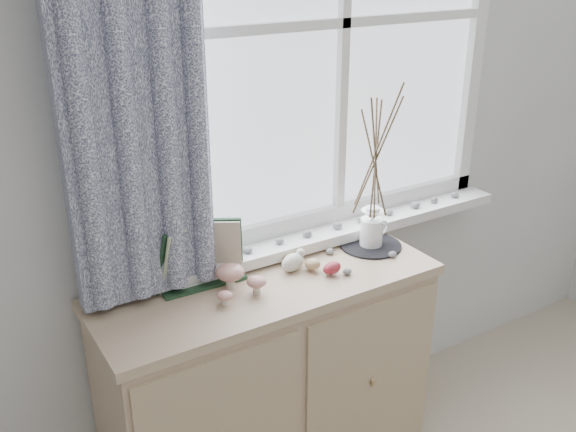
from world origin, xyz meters
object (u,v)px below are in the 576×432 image
object	(u,v)px
botanical_book	(204,256)
toadstool_cluster	(236,278)
sideboard	(270,384)
twig_pitcher	(376,153)

from	to	relation	value
botanical_book	toadstool_cluster	size ratio (longest dim) A/B	1.91
sideboard	botanical_book	world-z (taller)	botanical_book
botanical_book	twig_pitcher	size ratio (longest dim) A/B	0.53
sideboard	botanical_book	size ratio (longest dim) A/B	3.54
sideboard	toadstool_cluster	bearing A→B (deg)	178.67
toadstool_cluster	twig_pitcher	world-z (taller)	twig_pitcher
sideboard	twig_pitcher	bearing A→B (deg)	4.77
sideboard	toadstool_cluster	xyz separation A→B (m)	(-0.12, 0.00, 0.48)
botanical_book	toadstool_cluster	xyz separation A→B (m)	(0.07, -0.08, -0.07)
sideboard	botanical_book	distance (m)	0.58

